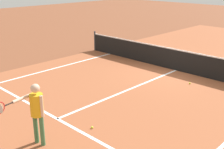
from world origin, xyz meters
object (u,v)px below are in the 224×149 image
(net, at_px, (177,60))
(player_near, at_px, (36,108))
(tennis_ball_mid_court, at_px, (92,127))
(tennis_ball_near_net, at_px, (190,83))

(net, height_order, player_near, player_near)
(tennis_ball_mid_court, distance_m, tennis_ball_near_net, 4.96)
(tennis_ball_near_net, bearing_deg, tennis_ball_mid_court, -91.98)
(player_near, xyz_separation_m, tennis_ball_mid_court, (0.38, 1.44, -0.95))
(net, relative_size, player_near, 6.67)
(player_near, bearing_deg, tennis_ball_near_net, 85.12)
(player_near, height_order, tennis_ball_near_net, player_near)
(tennis_ball_mid_court, bearing_deg, net, 100.75)
(player_near, height_order, tennis_ball_mid_court, player_near)
(net, bearing_deg, player_near, -84.10)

